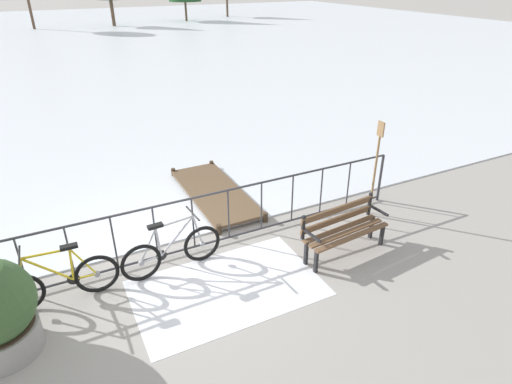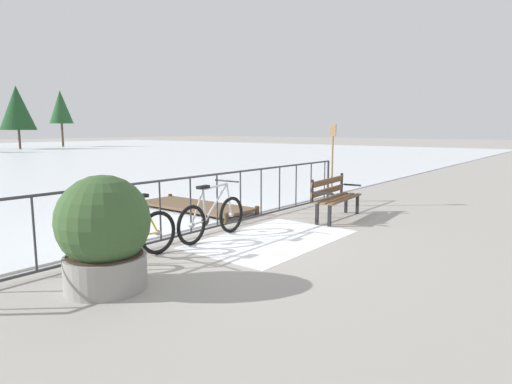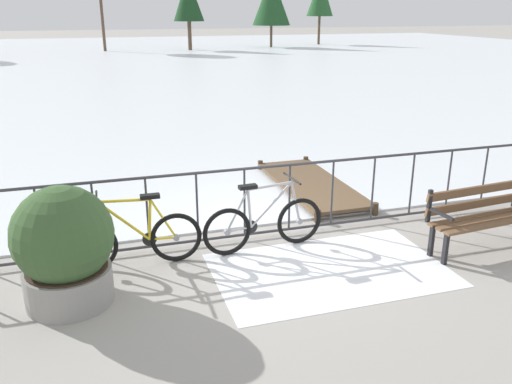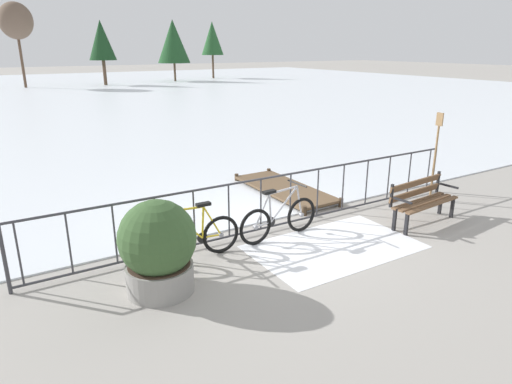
{
  "view_description": "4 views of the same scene",
  "coord_description": "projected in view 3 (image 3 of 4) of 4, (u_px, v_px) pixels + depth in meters",
  "views": [
    {
      "loc": [
        -1.56,
        -6.13,
        4.45
      ],
      "look_at": [
        1.46,
        -0.17,
        0.98
      ],
      "focal_mm": 30.17,
      "sensor_mm": 36.0,
      "label": 1
    },
    {
      "loc": [
        -5.42,
        -5.47,
        1.87
      ],
      "look_at": [
        0.5,
        -0.79,
        0.77
      ],
      "focal_mm": 30.45,
      "sensor_mm": 36.0,
      "label": 2
    },
    {
      "loc": [
        -2.22,
        -6.59,
        3.11
      ],
      "look_at": [
        -0.2,
        -0.12,
        0.74
      ],
      "focal_mm": 37.08,
      "sensor_mm": 36.0,
      "label": 3
    },
    {
      "loc": [
        -4.46,
        -6.58,
        3.33
      ],
      "look_at": [
        -0.46,
        -0.04,
        0.84
      ],
      "focal_mm": 31.56,
      "sensor_mm": 36.0,
      "label": 4
    }
  ],
  "objects": [
    {
      "name": "park_bench",
      "position": [
        481.0,
        213.0,
        7.09
      ],
      "size": [
        1.64,
        0.62,
        0.89
      ],
      "color": "brown",
      "rests_on": "ground"
    },
    {
      "name": "wooden_dock",
      "position": [
        311.0,
        184.0,
        9.51
      ],
      "size": [
        1.1,
        2.97,
        0.2
      ],
      "color": "brown",
      "rests_on": "ground"
    },
    {
      "name": "ground_plane",
      "position": [
        267.0,
        237.0,
        7.59
      ],
      "size": [
        160.0,
        160.0,
        0.0
      ],
      "primitive_type": "plane",
      "color": "#9E9991"
    },
    {
      "name": "planter_with_shrub",
      "position": [
        64.0,
        247.0,
        5.7
      ],
      "size": [
        1.08,
        1.08,
        1.35
      ],
      "color": "gray",
      "rests_on": "ground"
    },
    {
      "name": "frozen_pond",
      "position": [
        124.0,
        60.0,
        33.18
      ],
      "size": [
        80.0,
        56.0,
        0.03
      ],
      "primitive_type": "cube",
      "color": "silver",
      "rests_on": "ground"
    },
    {
      "name": "bicycle_second",
      "position": [
        134.0,
        239.0,
        6.62
      ],
      "size": [
        1.71,
        0.52,
        0.97
      ],
      "color": "black",
      "rests_on": "ground"
    },
    {
      "name": "railing_fence",
      "position": [
        267.0,
        200.0,
        7.41
      ],
      "size": [
        9.06,
        0.06,
        1.07
      ],
      "color": "#38383D",
      "rests_on": "ground"
    },
    {
      "name": "bicycle_near_railing",
      "position": [
        264.0,
        224.0,
        7.1
      ],
      "size": [
        1.71,
        0.52,
        0.97
      ],
      "color": "black",
      "rests_on": "ground"
    },
    {
      "name": "snow_patch",
      "position": [
        330.0,
        270.0,
        6.63
      ],
      "size": [
        2.89,
        1.8,
        0.01
      ],
      "primitive_type": "cube",
      "color": "white",
      "rests_on": "ground"
    }
  ]
}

